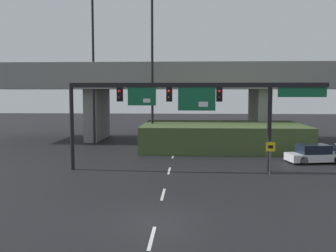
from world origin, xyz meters
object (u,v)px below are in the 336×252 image
highway_light_pole_far (152,51)px  parked_sedan_near_right (315,154)px  signal_gantry (188,99)px  highway_light_pole_near (93,62)px  speed_limit_sign (270,153)px

highway_light_pole_far → parked_sedan_near_right: bearing=-29.1°
signal_gantry → highway_light_pole_far: (-3.49, 10.97, 4.28)m
signal_gantry → highway_light_pole_near: 16.96m
highway_light_pole_near → signal_gantry: bearing=-53.9°
signal_gantry → speed_limit_sign: signal_gantry is taller
speed_limit_sign → highway_light_pole_near: highway_light_pole_near is taller
signal_gantry → speed_limit_sign: (5.40, -0.75, -3.52)m
speed_limit_sign → signal_gantry: bearing=172.1°
speed_limit_sign → highway_light_pole_far: size_ratio=0.12×
highway_light_pole_near → highway_light_pole_far: highway_light_pole_far is taller
speed_limit_sign → highway_light_pole_near: bearing=137.0°
highway_light_pole_far → highway_light_pole_near: bearing=158.7°
signal_gantry → parked_sedan_near_right: bearing=20.7°
speed_limit_sign → parked_sedan_near_right: (4.25, 4.40, -0.77)m
highway_light_pole_near → highway_light_pole_far: bearing=-21.3°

